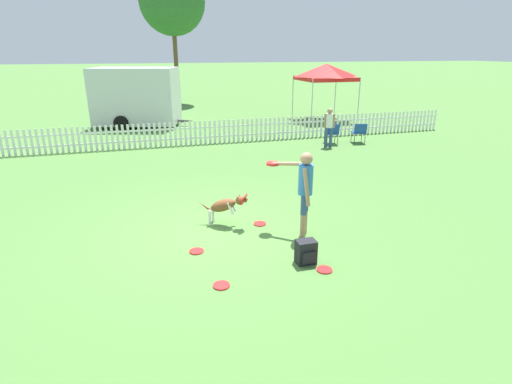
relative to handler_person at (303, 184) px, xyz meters
name	(u,v)px	position (x,y,z in m)	size (l,w,h in m)	color
ground_plane	(212,232)	(-1.71, 0.60, -1.06)	(240.00, 240.00, 0.00)	#4C7A38
handler_person	(303,184)	(0.00, 0.00, 0.00)	(0.79, 1.03, 1.69)	tan
leaping_dog	(226,205)	(-1.36, 0.86, -0.61)	(1.01, 0.72, 0.75)	brown
frisbee_near_handler	(324,270)	(-0.18, -1.43, -1.05)	(0.27, 0.27, 0.02)	red
frisbee_near_dog	(221,285)	(-1.94, -1.40, -1.05)	(0.27, 0.27, 0.02)	red
frisbee_midfield	(197,251)	(-2.14, -0.16, -1.05)	(0.27, 0.27, 0.02)	red
frisbee_far_scatter	(260,224)	(-0.67, 0.69, -1.05)	(0.27, 0.27, 0.02)	red
backpack_on_grass	(306,252)	(-0.38, -1.10, -0.85)	(0.34, 0.28, 0.42)	black
picket_fence	(173,134)	(-1.71, 8.72, -0.60)	(24.18, 0.04, 0.92)	white
folding_chair_blue_left	(332,132)	(4.32, 7.31, -0.58)	(0.60, 0.62, 0.81)	#333338
folding_chair_center	(359,131)	(5.44, 7.17, -0.59)	(0.60, 0.61, 0.79)	#333338
canopy_tent_main	(326,72)	(6.57, 12.76, 1.39)	(2.61, 2.61, 2.87)	#B2B2B2
spectator_standing	(329,124)	(3.96, 6.88, -0.19)	(0.40, 0.27, 1.47)	#334C7A
equipment_trailer	(137,96)	(-2.91, 13.63, 0.38)	(4.79, 3.32, 2.74)	silver
tree_left_grove	(172,2)	(-0.06, 22.34, 5.46)	(4.31, 4.31, 8.69)	brown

